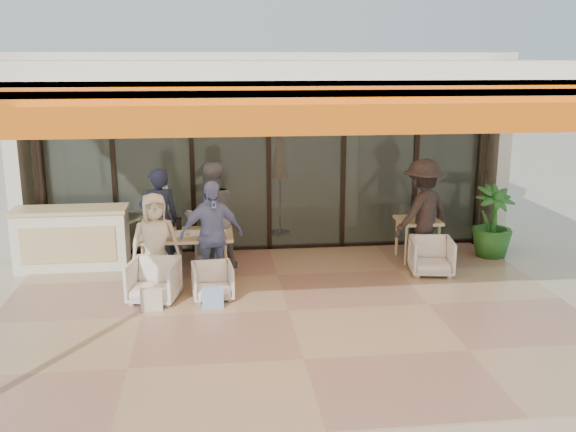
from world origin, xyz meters
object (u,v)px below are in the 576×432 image
Objects in this scene: chair_far_right at (212,242)px; diner_periwinkle at (211,235)px; side_table at (418,225)px; standing_woman at (422,213)px; chair_near_right at (213,280)px; chair_near_left at (154,279)px; side_chair at (431,255)px; chair_far_left at (163,244)px; diner_cream at (155,242)px; diner_grey at (211,216)px; potted_palm at (492,222)px; host_counter at (72,238)px; dining_table at (184,237)px; diner_navy at (159,220)px.

diner_periwinkle is (0.00, -1.40, 0.52)m from chair_far_right.
chair_far_right is 0.84× the size of side_table.
standing_woman is (3.51, 0.72, 0.08)m from diner_periwinkle.
side_table is (3.52, 1.44, 0.34)m from chair_near_right.
chair_near_left is 4.42m from side_chair.
standing_woman is at bearing 13.74° from chair_near_right.
diner_cream is at bearing 92.30° from chair_far_left.
side_table reaches higher than side_chair.
diner_cream is 4.41m from standing_woman.
chair_far_right is 0.38× the size of diner_periwinkle.
diner_periwinkle is at bearing 71.02° from diner_grey.
potted_palm is at bearing 26.67° from chair_near_left.
host_counter is at bearing 127.59° from diner_cream.
diner_periwinkle is (0.00, 0.50, 0.54)m from chair_near_right.
chair_far_right is 0.35× the size of diner_grey.
diner_grey reaches higher than side_table.
host_counter is at bearing 159.02° from dining_table.
host_counter is 3.13× the size of chair_near_right.
host_counter reaches higher than chair_far_right.
diner_grey reaches higher than dining_table.
potted_palm is (4.88, 1.50, 0.35)m from chair_near_right.
potted_palm is (5.72, 1.00, -0.11)m from diner_cream.
dining_table is 2.40× the size of chair_far_right.
standing_woman is at bearing 99.88° from side_chair.
chair_near_left is 0.92× the size of side_table.
dining_table is at bearing 78.60° from chair_near_left.
chair_near_right is at bearing -66.00° from dining_table.
dining_table is 1.10m from chair_far_left.
potted_palm is at bearing 162.14° from diner_grey.
dining_table is 0.90× the size of diner_periwinkle.
chair_far_right is at bearing -44.07° from standing_woman.
chair_near_left is at bearing 64.40° from chair_far_right.
host_counter is 2.35m from diner_grey.
dining_table is 1.00× the size of diner_cream.
diner_navy is at bearing 29.02° from chair_far_right.
side_chair is at bearing -3.84° from dining_table.
host_counter is 1.03× the size of diner_grey.
dining_table is (1.88, -0.72, 0.16)m from host_counter.
potted_palm is at bearing 167.59° from diner_navy.
chair_near_left is 5.92m from potted_palm.
dining_table is 5.34m from potted_palm.
chair_far_left is 0.34× the size of diner_grey.
side_table is at bearing 161.68° from diner_grey.
chair_near_right is at bearing -162.98° from potted_palm.
side_chair reaches higher than chair_far_right.
chair_far_right is 1.69m from diner_cream.
diner_cream is (-0.84, 0.50, 0.45)m from chair_near_right.
side_chair is 0.53× the size of potted_palm.
diner_cream reaches higher than chair_far_right.
chair_near_left is 0.38× the size of standing_woman.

